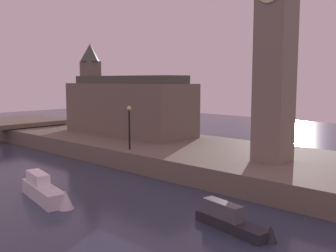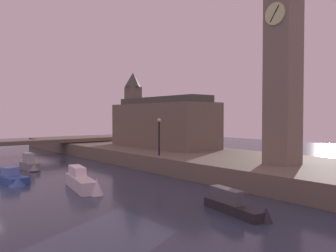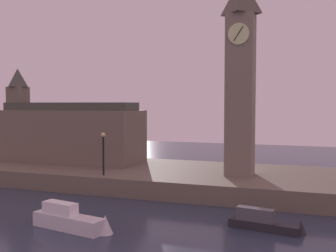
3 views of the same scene
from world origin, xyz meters
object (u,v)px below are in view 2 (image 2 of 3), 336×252
(clock_tower, at_px, (283,56))
(streetlamp, at_px, (159,132))
(parliament_hall, at_px, (161,122))
(boat_barge_dark, at_px, (237,206))
(boat_cruiser_grey, at_px, (30,164))
(boat_tour_blue, at_px, (13,179))
(boat_ferry_white, at_px, (83,182))

(clock_tower, xyz_separation_m, streetlamp, (-10.68, -4.00, -6.22))
(parliament_hall, height_order, streetlamp, parliament_hall)
(clock_tower, bearing_deg, streetlamp, -159.46)
(streetlamp, height_order, boat_barge_dark, streetlamp)
(clock_tower, distance_m, boat_cruiser_grey, 25.25)
(boat_cruiser_grey, distance_m, boat_barge_dark, 22.84)
(boat_tour_blue, bearing_deg, boat_ferry_white, 30.32)
(streetlamp, xyz_separation_m, boat_ferry_white, (3.06, -9.33, -3.17))
(boat_cruiser_grey, bearing_deg, streetlamp, 47.43)
(boat_cruiser_grey, relative_size, boat_barge_dark, 0.66)
(parliament_hall, xyz_separation_m, boat_barge_dark, (21.61, -11.83, -4.07))
(parliament_hall, xyz_separation_m, boat_tour_blue, (5.19, -18.80, -4.14))
(boat_barge_dark, relative_size, boat_tour_blue, 1.19)
(boat_ferry_white, bearing_deg, boat_cruiser_grey, -179.96)
(boat_barge_dark, bearing_deg, boat_ferry_white, -161.07)
(streetlamp, xyz_separation_m, boat_barge_dark, (13.96, -5.60, -3.31))
(boat_barge_dark, xyz_separation_m, boat_tour_blue, (-16.41, -6.96, -0.06))
(streetlamp, relative_size, boat_ferry_white, 0.65)
(boat_cruiser_grey, height_order, boat_ferry_white, boat_cruiser_grey)
(parliament_hall, height_order, boat_cruiser_grey, parliament_hall)
(clock_tower, height_order, parliament_hall, clock_tower)
(clock_tower, height_order, boat_barge_dark, clock_tower)
(parliament_hall, bearing_deg, streetlamp, -39.19)
(streetlamp, bearing_deg, boat_ferry_white, -71.83)
(clock_tower, relative_size, boat_cruiser_grey, 5.33)
(streetlamp, height_order, boat_ferry_white, streetlamp)
(clock_tower, xyz_separation_m, boat_cruiser_grey, (-19.26, -13.34, -9.41))
(parliament_hall, xyz_separation_m, streetlamp, (7.65, -6.24, -0.77))
(clock_tower, xyz_separation_m, boat_tour_blue, (-13.13, -16.56, -9.59))
(streetlamp, bearing_deg, boat_barge_dark, -21.85)
(clock_tower, bearing_deg, boat_cruiser_grey, -145.29)
(parliament_hall, height_order, boat_tour_blue, parliament_hall)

